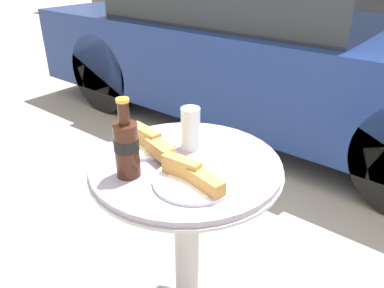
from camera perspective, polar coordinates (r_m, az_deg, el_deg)
The scene contains 6 objects.
bistro_table at distance 1.32m, azimuth -0.85°, elevation -10.48°, with size 0.63×0.63×0.73m.
cola_bottle_left at distance 1.10m, azimuth -9.93°, elevation -0.40°, with size 0.07×0.07×0.24m.
drinking_glass at distance 1.25m, azimuth -0.23°, elevation 2.12°, with size 0.07×0.07×0.15m.
lunch_plate_near at distance 1.09m, azimuth 0.19°, elevation -5.15°, with size 0.24×0.24×0.07m.
lunch_plate_far at distance 1.28m, azimuth -7.07°, elevation 0.37°, with size 0.30×0.21×0.07m.
parked_car at distance 3.27m, azimuth 12.05°, elevation 14.26°, with size 4.10×1.73×1.27m.
Camera 1 is at (0.67, -0.80, 1.33)m, focal length 35.00 mm.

